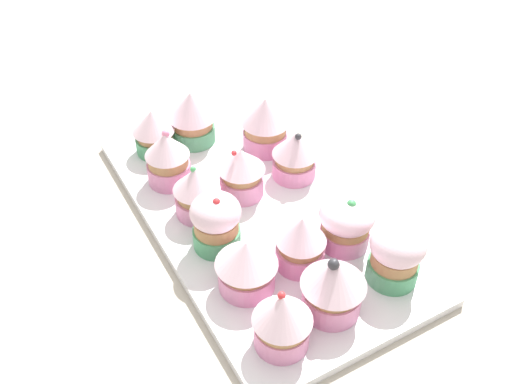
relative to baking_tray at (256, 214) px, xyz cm
name	(u,v)px	position (x,y,z in cm)	size (l,w,h in cm)	color
ground_plane	(256,225)	(0.00, 0.00, -2.10)	(180.00, 180.00, 3.00)	#B2A899
baking_tray	(256,214)	(0.00, 0.00, 0.00)	(46.32, 25.29, 1.20)	silver
cupcake_0	(396,254)	(-16.79, -7.72, 4.29)	(5.97, 5.97, 7.17)	#4C9E6B
cupcake_1	(346,222)	(-9.91, -6.25, 3.92)	(6.41, 6.41, 6.75)	pink
cupcake_2	(295,154)	(3.57, -7.80, 4.10)	(5.98, 5.98, 7.11)	pink
cupcake_3	(265,123)	(10.75, -7.45, 4.79)	(6.64, 6.64, 8.06)	pink
cupcake_4	(333,284)	(-17.09, 0.59, 4.53)	(6.80, 6.80, 7.85)	pink
cupcake_5	(297,243)	(-10.10, 0.45, 4.12)	(5.65, 5.65, 6.96)	pink
cupcake_6	(238,173)	(3.74, 0.47, 4.16)	(5.99, 5.99, 7.11)	pink
cupcake_7	(192,116)	(17.34, 0.55, 4.70)	(6.67, 6.67, 7.83)	#4C9E6B
cupcake_8	(282,320)	(-18.15, 7.25, 4.23)	(5.97, 5.97, 7.22)	pink
cupcake_9	(246,264)	(-10.07, 6.78, 4.12)	(6.77, 6.77, 6.70)	pink
cupcake_10	(216,222)	(-2.95, 6.84, 4.31)	(5.83, 5.83, 7.53)	#4C9E6B
cupcake_11	(197,191)	(3.13, 6.43, 4.11)	(5.78, 5.78, 7.10)	pink
cupcake_12	(168,158)	(10.60, 7.08, 4.35)	(5.76, 5.76, 7.77)	pink
cupcake_13	(154,131)	(17.53, 6.31, 4.06)	(5.77, 5.77, 6.64)	#4C9E6B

